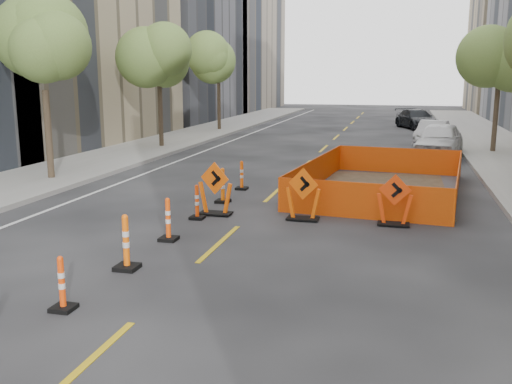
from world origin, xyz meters
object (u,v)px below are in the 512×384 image
(channelizer_2, at_px, (62,283))
(parked_car_near, at_px, (439,140))
(channelizer_3, at_px, (126,242))
(parked_car_far, at_px, (417,119))
(parked_car_mid, at_px, (432,133))
(chevron_sign_left, at_px, (215,189))
(channelizer_7, at_px, (242,175))
(channelizer_4, at_px, (168,219))
(channelizer_6, at_px, (223,185))
(channelizer_5, at_px, (197,202))
(chevron_sign_center, at_px, (303,194))
(chevron_sign_right, at_px, (395,200))

(channelizer_2, distance_m, parked_car_near, 21.55)
(channelizer_3, relative_size, parked_car_far, 0.23)
(parked_car_mid, relative_size, parked_car_far, 0.85)
(chevron_sign_left, xyz_separation_m, parked_car_near, (6.66, 13.48, 0.08))
(channelizer_7, xyz_separation_m, parked_car_near, (6.93, 9.83, 0.33))
(channelizer_4, bearing_deg, channelizer_6, 89.97)
(channelizer_6, bearing_deg, channelizer_5, -91.58)
(channelizer_7, distance_m, parked_car_near, 12.03)
(channelizer_7, height_order, parked_car_far, parked_car_far)
(channelizer_4, xyz_separation_m, parked_car_mid, (6.88, 21.22, 0.16))
(channelizer_7, bearing_deg, parked_car_far, 76.07)
(chevron_sign_center, bearing_deg, parked_car_mid, 94.83)
(channelizer_2, distance_m, parked_car_far, 36.25)
(chevron_sign_left, relative_size, chevron_sign_right, 1.10)
(channelizer_6, xyz_separation_m, chevron_sign_left, (0.28, -1.54, 0.21))
(channelizer_2, height_order, channelizer_3, channelizer_3)
(channelizer_3, bearing_deg, channelizer_7, 89.91)
(channelizer_3, height_order, parked_car_mid, parked_car_mid)
(channelizer_5, xyz_separation_m, chevron_sign_right, (5.16, 0.59, 0.20))
(chevron_sign_left, bearing_deg, parked_car_near, 78.62)
(channelizer_3, distance_m, chevron_sign_left, 4.79)
(channelizer_3, xyz_separation_m, parked_car_mid, (6.88, 23.33, 0.11))
(channelizer_6, distance_m, channelizer_7, 2.11)
(parked_car_near, height_order, parked_car_far, parked_car_near)
(channelizer_2, xyz_separation_m, parked_car_mid, (6.97, 25.44, 0.21))
(channelizer_5, xyz_separation_m, chevron_sign_center, (2.79, 0.58, 0.24))
(channelizer_5, xyz_separation_m, parked_car_mid, (6.93, 19.11, 0.20))
(channelizer_5, bearing_deg, channelizer_2, -90.31)
(chevron_sign_center, height_order, parked_car_far, chevron_sign_center)
(channelizer_2, height_order, channelizer_7, channelizer_7)
(channelizer_3, xyz_separation_m, chevron_sign_right, (5.10, 4.81, 0.11))
(parked_car_far, bearing_deg, parked_car_mid, -107.25)
(channelizer_3, distance_m, chevron_sign_center, 5.52)
(chevron_sign_left, height_order, chevron_sign_center, chevron_sign_left)
(parked_car_far, bearing_deg, parked_car_near, -108.18)
(channelizer_2, xyz_separation_m, channelizer_4, (0.09, 4.22, 0.05))
(channelizer_7, relative_size, parked_car_near, 0.20)
(parked_car_far, bearing_deg, chevron_sign_left, -122.48)
(channelizer_6, distance_m, parked_car_mid, 18.34)
(chevron_sign_left, xyz_separation_m, chevron_sign_right, (4.82, 0.03, -0.07))
(chevron_sign_center, bearing_deg, chevron_sign_right, 17.79)
(channelizer_2, relative_size, channelizer_6, 0.87)
(chevron_sign_left, relative_size, parked_car_mid, 0.36)
(channelizer_3, xyz_separation_m, parked_car_far, (6.25, 33.59, 0.14))
(channelizer_6, xyz_separation_m, parked_car_mid, (6.88, 17.00, 0.14))
(parked_car_near, bearing_deg, channelizer_2, -99.16)
(parked_car_near, bearing_deg, channelizer_6, -110.29)
(channelizer_5, bearing_deg, chevron_sign_left, 59.35)
(channelizer_3, height_order, channelizer_5, channelizer_3)
(chevron_sign_right, bearing_deg, parked_car_mid, 88.19)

